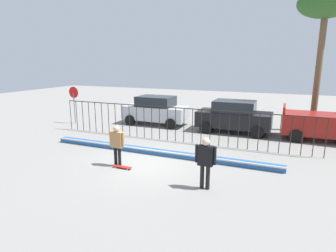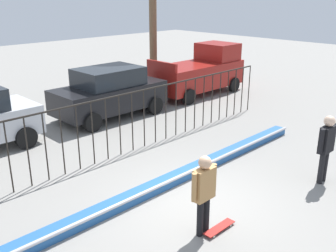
{
  "view_description": "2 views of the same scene",
  "coord_description": "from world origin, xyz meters",
  "px_view_note": "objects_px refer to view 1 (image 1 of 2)",
  "views": [
    {
      "loc": [
        5.28,
        -10.04,
        4.15
      ],
      "look_at": [
        0.23,
        1.88,
        1.18
      ],
      "focal_mm": 30.12,
      "sensor_mm": 36.0,
      "label": 1
    },
    {
      "loc": [
        -5.97,
        -5.08,
        4.58
      ],
      "look_at": [
        0.73,
        1.71,
        1.26
      ],
      "focal_mm": 41.38,
      "sensor_mm": 36.0,
      "label": 2
    }
  ],
  "objects_px": {
    "parked_car_black": "(234,116)",
    "parked_car_silver": "(156,110)",
    "skateboarder": "(117,142)",
    "pickup_truck": "(335,122)",
    "stop_sign": "(74,100)",
    "camera_operator": "(205,158)",
    "palm_tree_tall": "(326,6)",
    "skateboard": "(122,167)"
  },
  "relations": [
    {
      "from": "parked_car_black",
      "to": "stop_sign",
      "type": "bearing_deg",
      "value": -170.65
    },
    {
      "from": "palm_tree_tall",
      "to": "stop_sign",
      "type": "bearing_deg",
      "value": -165.07
    },
    {
      "from": "stop_sign",
      "to": "palm_tree_tall",
      "type": "xyz_separation_m",
      "value": [
        14.85,
        3.96,
        5.54
      ]
    },
    {
      "from": "skateboard",
      "to": "skateboarder",
      "type": "bearing_deg",
      "value": 136.78
    },
    {
      "from": "skateboard",
      "to": "camera_operator",
      "type": "bearing_deg",
      "value": -22.41
    },
    {
      "from": "skateboarder",
      "to": "parked_car_black",
      "type": "height_order",
      "value": "parked_car_black"
    },
    {
      "from": "skateboarder",
      "to": "camera_operator",
      "type": "height_order",
      "value": "camera_operator"
    },
    {
      "from": "parked_car_silver",
      "to": "pickup_truck",
      "type": "height_order",
      "value": "pickup_truck"
    },
    {
      "from": "stop_sign",
      "to": "skateboard",
      "type": "bearing_deg",
      "value": -38.66
    },
    {
      "from": "skateboard",
      "to": "palm_tree_tall",
      "type": "height_order",
      "value": "palm_tree_tall"
    },
    {
      "from": "camera_operator",
      "to": "skateboard",
      "type": "bearing_deg",
      "value": 45.76
    },
    {
      "from": "parked_car_black",
      "to": "parked_car_silver",
      "type": "bearing_deg",
      "value": 178.23
    },
    {
      "from": "skateboard",
      "to": "stop_sign",
      "type": "relative_size",
      "value": 0.32
    },
    {
      "from": "stop_sign",
      "to": "skateboarder",
      "type": "bearing_deg",
      "value": -39.04
    },
    {
      "from": "skateboard",
      "to": "parked_car_black",
      "type": "height_order",
      "value": "parked_car_black"
    },
    {
      "from": "stop_sign",
      "to": "parked_car_silver",
      "type": "bearing_deg",
      "value": 19.47
    },
    {
      "from": "skateboarder",
      "to": "camera_operator",
      "type": "bearing_deg",
      "value": -39.09
    },
    {
      "from": "stop_sign",
      "to": "palm_tree_tall",
      "type": "relative_size",
      "value": 0.3
    },
    {
      "from": "parked_car_black",
      "to": "stop_sign",
      "type": "relative_size",
      "value": 1.72
    },
    {
      "from": "stop_sign",
      "to": "parked_car_black",
      "type": "bearing_deg",
      "value": 9.07
    },
    {
      "from": "skateboarder",
      "to": "stop_sign",
      "type": "distance_m",
      "value": 9.26
    },
    {
      "from": "camera_operator",
      "to": "skateboarder",
      "type": "bearing_deg",
      "value": 43.87
    },
    {
      "from": "camera_operator",
      "to": "pickup_truck",
      "type": "distance_m",
      "value": 9.42
    },
    {
      "from": "pickup_truck",
      "to": "palm_tree_tall",
      "type": "xyz_separation_m",
      "value": [
        -0.88,
        2.3,
        6.12
      ]
    },
    {
      "from": "skateboard",
      "to": "camera_operator",
      "type": "relative_size",
      "value": 0.45
    },
    {
      "from": "camera_operator",
      "to": "stop_sign",
      "type": "distance_m",
      "value": 12.8
    },
    {
      "from": "skateboarder",
      "to": "pickup_truck",
      "type": "xyz_separation_m",
      "value": [
        8.55,
        7.48,
        0.03
      ]
    },
    {
      "from": "skateboarder",
      "to": "skateboard",
      "type": "xyz_separation_m",
      "value": [
        0.32,
        -0.17,
        -0.95
      ]
    },
    {
      "from": "pickup_truck",
      "to": "stop_sign",
      "type": "relative_size",
      "value": 1.88
    },
    {
      "from": "camera_operator",
      "to": "palm_tree_tall",
      "type": "distance_m",
      "value": 12.7
    },
    {
      "from": "skateboarder",
      "to": "pickup_truck",
      "type": "height_order",
      "value": "pickup_truck"
    },
    {
      "from": "camera_operator",
      "to": "stop_sign",
      "type": "bearing_deg",
      "value": 23.27
    },
    {
      "from": "skateboarder",
      "to": "skateboard",
      "type": "bearing_deg",
      "value": -58.0
    },
    {
      "from": "parked_car_black",
      "to": "pickup_truck",
      "type": "xyz_separation_m",
      "value": [
        5.25,
        -0.01,
        0.06
      ]
    },
    {
      "from": "parked_car_silver",
      "to": "stop_sign",
      "type": "distance_m",
      "value": 5.62
    },
    {
      "from": "parked_car_black",
      "to": "palm_tree_tall",
      "type": "relative_size",
      "value": 0.52
    },
    {
      "from": "parked_car_silver",
      "to": "pickup_truck",
      "type": "distance_m",
      "value": 10.47
    },
    {
      "from": "parked_car_silver",
      "to": "pickup_truck",
      "type": "bearing_deg",
      "value": -0.84
    },
    {
      "from": "stop_sign",
      "to": "camera_operator",
      "type": "bearing_deg",
      "value": -30.53
    },
    {
      "from": "parked_car_silver",
      "to": "parked_car_black",
      "type": "bearing_deg",
      "value": -1.81
    },
    {
      "from": "skateboarder",
      "to": "parked_car_black",
      "type": "bearing_deg",
      "value": 37.07
    },
    {
      "from": "skateboarder",
      "to": "parked_car_silver",
      "type": "xyz_separation_m",
      "value": [
        -1.92,
        7.68,
        -0.03
      ]
    }
  ]
}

